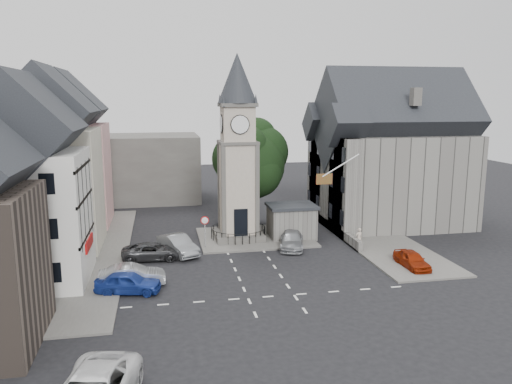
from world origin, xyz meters
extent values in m
plane|color=black|center=(0.00, 0.00, 0.00)|extent=(120.00, 120.00, 0.00)
cube|color=#595651|center=(-12.50, 6.00, 0.07)|extent=(6.00, 30.00, 0.14)
cube|color=#595651|center=(12.00, 8.00, 0.07)|extent=(6.00, 26.00, 0.14)
cube|color=#595651|center=(1.50, 8.00, 0.08)|extent=(10.00, 8.00, 0.16)
cube|color=silver|center=(0.00, -5.50, 0.01)|extent=(20.00, 8.00, 0.01)
cube|color=#4C4944|center=(0.00, 8.00, 0.35)|extent=(4.20, 4.20, 0.70)
torus|color=black|center=(0.00, 8.00, 1.08)|extent=(4.86, 4.86, 0.06)
cube|color=#AA9A89|center=(0.00, 8.00, 4.70)|extent=(3.00, 3.00, 8.00)
cube|color=black|center=(0.00, 6.55, 1.90)|extent=(1.20, 0.25, 2.40)
cube|color=#4C4944|center=(0.00, 8.00, 8.70)|extent=(3.30, 3.30, 0.25)
cube|color=#AA9A89|center=(0.00, 8.00, 10.30)|extent=(2.70, 2.70, 3.20)
cylinder|color=white|center=(0.00, 6.60, 10.30)|extent=(1.50, 0.12, 1.50)
cube|color=#4C4944|center=(0.00, 8.00, 11.90)|extent=(3.10, 3.10, 0.30)
cone|color=black|center=(0.00, 8.00, 14.15)|extent=(3.40, 3.40, 4.20)
cube|color=#63605B|center=(4.80, 7.50, 1.40)|extent=(4.00, 3.00, 2.80)
cube|color=black|center=(4.80, 7.50, 2.95)|extent=(4.30, 3.30, 0.25)
cylinder|color=black|center=(2.00, 13.00, 2.20)|extent=(0.70, 0.70, 4.40)
cylinder|color=black|center=(-3.20, 5.50, 1.25)|extent=(0.10, 0.10, 2.50)
cone|color=#A50C0C|center=(-3.20, 5.40, 2.50)|extent=(0.70, 0.06, 0.70)
cone|color=white|center=(-3.20, 5.38, 2.50)|extent=(0.54, 0.04, 0.54)
cube|color=#D1948F|center=(-15.50, 16.00, 5.00)|extent=(7.50, 7.00, 10.00)
cube|color=beige|center=(-15.50, 8.00, 5.00)|extent=(7.50, 7.00, 10.00)
cube|color=silver|center=(-15.50, 0.00, 4.50)|extent=(7.50, 7.00, 9.00)
cube|color=#4C4944|center=(-12.00, 28.00, 4.00)|extent=(20.00, 10.00, 8.00)
cube|color=#63605B|center=(16.00, 11.00, 4.50)|extent=(14.00, 10.00, 9.00)
cube|color=#63605B|center=(9.80, 7.50, 4.50)|extent=(1.60, 4.40, 9.00)
cube|color=#63605B|center=(9.80, 14.50, 4.50)|extent=(1.60, 4.40, 9.00)
cube|color=#63605B|center=(9.20, 10.00, 0.45)|extent=(0.40, 16.00, 0.90)
cylinder|color=white|center=(8.00, 4.00, 7.00)|extent=(3.17, 0.10, 1.89)
plane|color=#B21414|center=(6.60, 4.00, 5.90)|extent=(1.40, 0.00, 1.40)
imported|color=navy|center=(-8.97, -3.19, 0.72)|extent=(4.46, 2.48, 1.43)
imported|color=#A7ACAF|center=(-8.79, -1.92, 0.73)|extent=(4.47, 1.64, 1.46)
imported|color=#303133|center=(-7.50, 3.53, 0.66)|extent=(4.80, 2.33, 1.32)
imported|color=gray|center=(-5.50, 4.50, 0.79)|extent=(3.50, 5.04, 1.57)
imported|color=#95989C|center=(4.03, 4.50, 0.67)|extent=(3.06, 4.99, 1.35)
imported|color=maroon|center=(11.50, -2.16, 0.64)|extent=(1.55, 3.80, 1.29)
imported|color=#B6A797|center=(9.57, 3.36, 0.87)|extent=(0.68, 0.49, 1.74)
camera|label=1|loc=(-6.65, -34.83, 12.46)|focal=35.00mm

